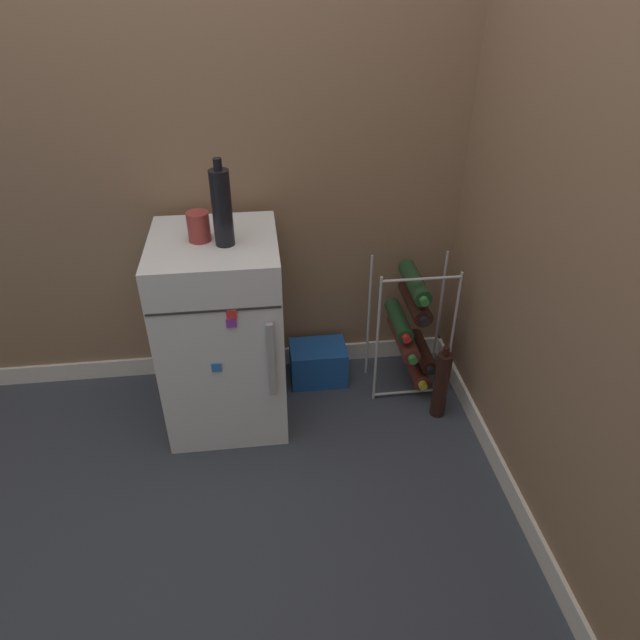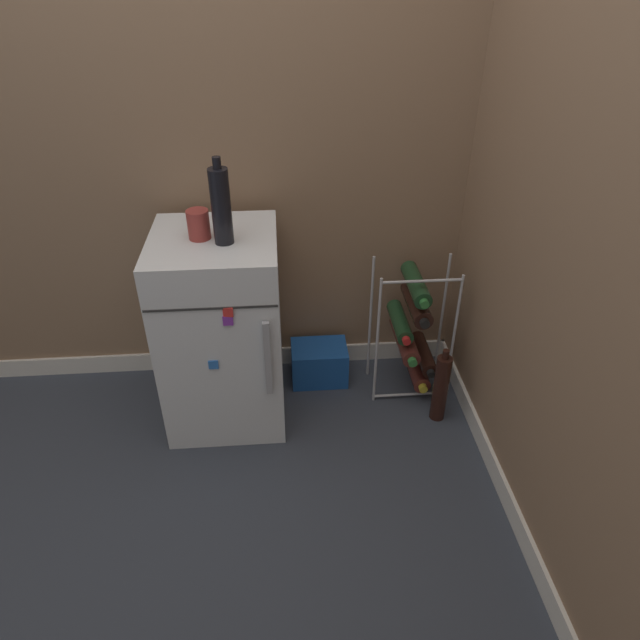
{
  "view_description": "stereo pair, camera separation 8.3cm",
  "coord_description": "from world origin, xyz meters",
  "px_view_note": "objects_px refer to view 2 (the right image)",
  "views": [
    {
      "loc": [
        -0.02,
        -1.69,
        1.72
      ],
      "look_at": [
        0.22,
        0.27,
        0.41
      ],
      "focal_mm": 32.0,
      "sensor_mm": 36.0,
      "label": 1
    },
    {
      "loc": [
        0.06,
        -1.7,
        1.72
      ],
      "look_at": [
        0.22,
        0.27,
        0.41
      ],
      "focal_mm": 32.0,
      "sensor_mm": 36.0,
      "label": 2
    }
  ],
  "objects_px": {
    "mini_fridge": "(222,330)",
    "soda_box": "(319,363)",
    "fridge_top_cup": "(199,225)",
    "loose_bottle_floor": "(441,388)",
    "fridge_top_bottle": "(221,206)",
    "wine_rack": "(413,329)"
  },
  "relations": [
    {
      "from": "wine_rack",
      "to": "fridge_top_cup",
      "type": "height_order",
      "value": "fridge_top_cup"
    },
    {
      "from": "wine_rack",
      "to": "loose_bottle_floor",
      "type": "bearing_deg",
      "value": -68.69
    },
    {
      "from": "wine_rack",
      "to": "loose_bottle_floor",
      "type": "relative_size",
      "value": 1.75
    },
    {
      "from": "loose_bottle_floor",
      "to": "wine_rack",
      "type": "bearing_deg",
      "value": 111.31
    },
    {
      "from": "fridge_top_bottle",
      "to": "loose_bottle_floor",
      "type": "height_order",
      "value": "fridge_top_bottle"
    },
    {
      "from": "wine_rack",
      "to": "fridge_top_bottle",
      "type": "bearing_deg",
      "value": -170.76
    },
    {
      "from": "mini_fridge",
      "to": "loose_bottle_floor",
      "type": "bearing_deg",
      "value": -8.79
    },
    {
      "from": "soda_box",
      "to": "fridge_top_cup",
      "type": "bearing_deg",
      "value": -159.79
    },
    {
      "from": "mini_fridge",
      "to": "fridge_top_bottle",
      "type": "bearing_deg",
      "value": -40.37
    },
    {
      "from": "fridge_top_cup",
      "to": "fridge_top_bottle",
      "type": "relative_size",
      "value": 0.34
    },
    {
      "from": "wine_rack",
      "to": "soda_box",
      "type": "height_order",
      "value": "wine_rack"
    },
    {
      "from": "fridge_top_cup",
      "to": "loose_bottle_floor",
      "type": "xyz_separation_m",
      "value": [
        0.94,
        -0.14,
        -0.71
      ]
    },
    {
      "from": "wine_rack",
      "to": "fridge_top_cup",
      "type": "bearing_deg",
      "value": -174.59
    },
    {
      "from": "soda_box",
      "to": "fridge_top_cup",
      "type": "relative_size",
      "value": 2.38
    },
    {
      "from": "mini_fridge",
      "to": "soda_box",
      "type": "bearing_deg",
      "value": 22.18
    },
    {
      "from": "fridge_top_bottle",
      "to": "loose_bottle_floor",
      "type": "bearing_deg",
      "value": -6.49
    },
    {
      "from": "fridge_top_cup",
      "to": "fridge_top_bottle",
      "type": "xyz_separation_m",
      "value": [
        0.09,
        -0.04,
        0.09
      ]
    },
    {
      "from": "mini_fridge",
      "to": "wine_rack",
      "type": "bearing_deg",
      "value": 5.75
    },
    {
      "from": "wine_rack",
      "to": "soda_box",
      "type": "xyz_separation_m",
      "value": [
        -0.4,
        0.08,
        -0.23
      ]
    },
    {
      "from": "loose_bottle_floor",
      "to": "mini_fridge",
      "type": "bearing_deg",
      "value": 171.21
    },
    {
      "from": "soda_box",
      "to": "fridge_top_bottle",
      "type": "xyz_separation_m",
      "value": [
        -0.36,
        -0.21,
        0.87
      ]
    },
    {
      "from": "soda_box",
      "to": "fridge_top_bottle",
      "type": "bearing_deg",
      "value": -149.79
    }
  ]
}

